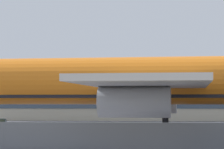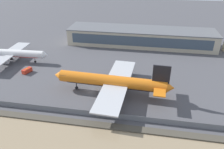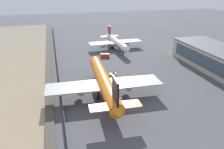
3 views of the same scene
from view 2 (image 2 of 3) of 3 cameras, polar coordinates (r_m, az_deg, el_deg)
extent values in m
plane|color=#4C4C51|center=(95.46, -5.55, -4.51)|extent=(500.00, 500.00, 0.00)
cube|color=#474238|center=(79.63, -9.42, -12.18)|extent=(320.00, 3.00, 0.50)
cube|color=slate|center=(82.33, -8.48, -9.72)|extent=(280.00, 0.08, 2.36)
cylinder|color=slate|center=(82.33, -8.48, -9.72)|extent=(0.10, 0.10, 2.36)
cylinder|color=orange|center=(90.67, -0.15, -1.74)|extent=(45.23, 7.23, 4.99)
cone|color=orange|center=(98.15, -13.87, -0.15)|extent=(3.48, 4.90, 4.74)
cone|color=orange|center=(89.16, 15.02, -3.37)|extent=(3.46, 4.65, 4.49)
cube|color=#232D3D|center=(96.56, -12.22, -0.03)|extent=(2.95, 4.37, 1.50)
cube|color=black|center=(91.36, -0.14, -2.49)|extent=(38.43, 5.90, 0.90)
cube|color=#B7BABF|center=(81.63, -0.30, -5.98)|extent=(10.97, 22.08, 0.50)
cube|color=#B7BABF|center=(99.88, 2.50, 0.82)|extent=(10.97, 22.08, 0.50)
cylinder|color=#B7BABF|center=(84.20, -0.93, -6.14)|extent=(6.43, 3.06, 2.74)
cylinder|color=#B7BABF|center=(99.36, 1.53, -0.38)|extent=(6.43, 3.06, 2.74)
cube|color=black|center=(86.54, 12.75, -0.28)|extent=(6.78, 0.94, 8.48)
cube|color=orange|center=(85.38, 12.35, -4.24)|extent=(4.89, 8.14, 0.40)
cube|color=orange|center=(92.22, 12.51, -1.66)|extent=(4.89, 8.14, 0.40)
cylinder|color=black|center=(96.94, -9.27, -2.72)|extent=(0.35, 0.35, 2.92)
cylinder|color=black|center=(97.69, -9.21, -3.45)|extent=(1.42, 0.62, 1.40)
cylinder|color=black|center=(89.99, 1.45, -4.96)|extent=(0.40, 0.40, 2.92)
cylinder|color=black|center=(90.80, 1.44, -5.73)|extent=(1.66, 1.20, 1.61)
cylinder|color=black|center=(94.35, 2.08, -3.26)|extent=(0.40, 0.40, 2.92)
cylinder|color=black|center=(95.11, 2.07, -4.01)|extent=(1.66, 1.20, 1.61)
cylinder|color=white|center=(132.85, -24.71, 5.10)|extent=(36.92, 5.56, 4.10)
cone|color=white|center=(123.74, -16.96, 4.91)|extent=(2.82, 4.00, 3.89)
cube|color=#232D3D|center=(124.62, -18.09, 5.16)|extent=(2.39, 3.57, 1.23)
cube|color=red|center=(133.25, -24.62, 4.66)|extent=(31.37, 4.52, 0.74)
cube|color=#B7BABF|center=(140.92, -23.56, 6.36)|extent=(8.79, 17.97, 0.41)
cube|color=#B7BABF|center=(127.33, -27.31, 3.31)|extent=(8.79, 17.97, 0.41)
cylinder|color=#B7BABF|center=(139.69, -23.33, 5.63)|extent=(5.24, 2.46, 2.25)
cylinder|color=#B7BABF|center=(128.26, -26.44, 3.03)|extent=(5.24, 2.46, 2.25)
cylinder|color=black|center=(127.80, -19.49, 3.66)|extent=(0.29, 0.29, 2.40)
cylinder|color=black|center=(128.27, -19.41, 3.17)|extent=(1.16, 0.50, 1.15)
cylinder|color=black|center=(137.02, -24.92, 4.24)|extent=(0.33, 0.33, 2.40)
cylinder|color=black|center=(137.46, -24.82, 3.78)|extent=(1.36, 0.97, 1.32)
cylinder|color=black|center=(133.74, -25.83, 3.48)|extent=(0.33, 0.33, 2.40)
cylinder|color=black|center=(134.19, -25.72, 3.01)|extent=(1.36, 0.97, 1.32)
cube|color=yellow|center=(104.44, -8.67, -1.15)|extent=(1.99, 3.38, 1.11)
cube|color=#283847|center=(104.40, -8.66, -0.66)|extent=(1.41, 1.27, 0.50)
cylinder|color=black|center=(105.62, -8.92, -1.07)|extent=(0.31, 0.72, 0.70)
cylinder|color=black|center=(105.36, -8.20, -1.09)|extent=(0.31, 0.72, 0.70)
cylinder|color=black|center=(103.93, -9.12, -1.60)|extent=(0.31, 0.72, 0.70)
cylinder|color=black|center=(103.66, -8.39, -1.62)|extent=(0.31, 0.72, 0.70)
cube|color=red|center=(117.94, -21.32, 0.98)|extent=(3.62, 5.60, 2.07)
cube|color=#283847|center=(118.80, -20.71, 1.51)|extent=(2.25, 1.71, 0.83)
cube|color=orange|center=(117.46, -21.41, 1.48)|extent=(1.15, 0.80, 0.16)
cylinder|color=black|center=(119.86, -20.99, 1.03)|extent=(0.47, 0.87, 0.84)
cylinder|color=black|center=(118.55, -20.38, 0.84)|extent=(0.47, 0.87, 0.84)
cylinder|color=black|center=(118.07, -22.11, 0.40)|extent=(0.47, 0.87, 0.84)
cylinder|color=black|center=(116.74, -21.51, 0.20)|extent=(0.47, 0.87, 0.84)
cube|color=#BCB299|center=(147.42, 7.49, 9.64)|extent=(94.54, 20.39, 10.21)
cube|color=#3D4C5B|center=(137.54, 7.25, 8.52)|extent=(86.98, 0.16, 6.13)
cube|color=#5B5E63|center=(145.83, 7.62, 11.64)|extent=(95.14, 20.99, 0.50)
camera|label=1|loc=(53.29, -8.94, -35.28)|focal=85.00mm
camera|label=3|loc=(86.22, 55.49, 9.17)|focal=35.00mm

